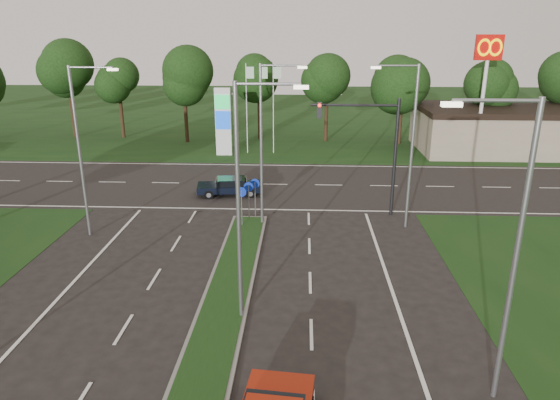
{
  "coord_description": "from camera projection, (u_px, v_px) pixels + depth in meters",
  "views": [
    {
      "loc": [
        3.08,
        -10.8,
        10.5
      ],
      "look_at": [
        1.93,
        13.91,
        2.2
      ],
      "focal_mm": 32.0,
      "sensor_mm": 36.0,
      "label": 1
    }
  ],
  "objects": [
    {
      "name": "cross_road",
      "position": [
        260.0,
        184.0,
        36.44
      ],
      "size": [
        160.0,
        12.0,
        0.02
      ],
      "primitive_type": "cube",
      "color": "black",
      "rests_on": "ground"
    },
    {
      "name": "streetlight_right_far",
      "position": [
        409.0,
        139.0,
        26.86
      ],
      "size": [
        2.53,
        0.22,
        9.0
      ],
      "rotation": [
        0.0,
        0.0,
        3.14
      ],
      "color": "gray",
      "rests_on": "ground"
    },
    {
      "name": "commercial_building",
      "position": [
        507.0,
        130.0,
        46.19
      ],
      "size": [
        16.0,
        9.0,
        4.0
      ],
      "primitive_type": "cube",
      "color": "gray",
      "rests_on": "ground"
    },
    {
      "name": "streetlight_median_near",
      "position": [
        244.0,
        194.0,
        17.73
      ],
      "size": [
        2.53,
        0.22,
        9.0
      ],
      "color": "gray",
      "rests_on": "ground"
    },
    {
      "name": "navy_sedan",
      "position": [
        230.0,
        186.0,
        33.86
      ],
      "size": [
        4.53,
        2.36,
        1.19
      ],
      "rotation": [
        0.0,
        0.0,
        1.71
      ],
      "color": "black",
      "rests_on": "ground"
    },
    {
      "name": "mcdonalds_sign",
      "position": [
        487.0,
        65.0,
        40.65
      ],
      "size": [
        2.2,
        0.47,
        10.4
      ],
      "color": "silver",
      "rests_on": "ground"
    },
    {
      "name": "treeline_far",
      "position": [
        274.0,
        72.0,
        49.35
      ],
      "size": [
        6.0,
        6.0,
        9.9
      ],
      "color": "black",
      "rests_on": "ground"
    },
    {
      "name": "streetlight_right_near",
      "position": [
        511.0,
        242.0,
        13.6
      ],
      "size": [
        2.53,
        0.22,
        9.0
      ],
      "rotation": [
        0.0,
        0.0,
        3.14
      ],
      "color": "gray",
      "rests_on": "ground"
    },
    {
      "name": "verge_far",
      "position": [
        280.0,
        117.0,
        65.8
      ],
      "size": [
        160.0,
        50.0,
        0.02
      ],
      "primitive_type": "cube",
      "color": "black",
      "rests_on": "ground"
    },
    {
      "name": "gas_pylon",
      "position": [
        226.0,
        120.0,
        44.16
      ],
      "size": [
        5.8,
        1.26,
        8.0
      ],
      "color": "silver",
      "rests_on": "ground"
    },
    {
      "name": "streetlight_left_far",
      "position": [
        82.0,
        144.0,
        25.72
      ],
      "size": [
        2.53,
        0.22,
        9.0
      ],
      "color": "gray",
      "rests_on": "ground"
    },
    {
      "name": "streetlight_median_far",
      "position": [
        265.0,
        138.0,
        27.2
      ],
      "size": [
        2.53,
        0.22,
        9.0
      ],
      "color": "gray",
      "rests_on": "ground"
    },
    {
      "name": "traffic_signal",
      "position": [
        374.0,
        139.0,
        28.95
      ],
      "size": [
        5.1,
        0.42,
        7.0
      ],
      "color": "black",
      "rests_on": "ground"
    },
    {
      "name": "median_signs",
      "position": [
        249.0,
        194.0,
        28.69
      ],
      "size": [
        1.16,
        1.76,
        2.38
      ],
      "color": "gray",
      "rests_on": "ground"
    },
    {
      "name": "median_kerb",
      "position": [
        212.0,
        347.0,
        17.48
      ],
      "size": [
        2.0,
        26.0,
        0.12
      ],
      "primitive_type": "cube",
      "color": "slate",
      "rests_on": "ground"
    }
  ]
}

